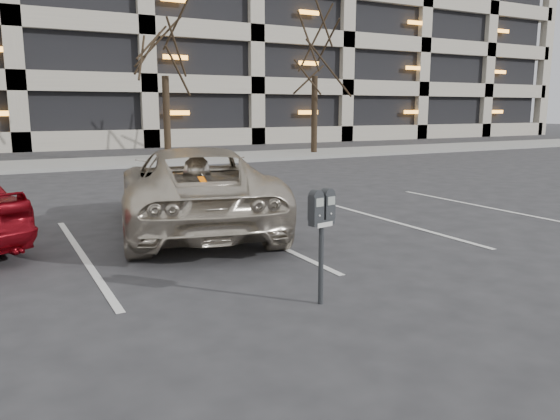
{
  "coord_description": "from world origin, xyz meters",
  "views": [
    {
      "loc": [
        -2.48,
        -5.87,
        2.11
      ],
      "look_at": [
        0.01,
        -1.2,
        1.13
      ],
      "focal_mm": 35.0,
      "sensor_mm": 36.0,
      "label": 1
    }
  ],
  "objects_px": {
    "parking_meter": "(322,218)",
    "suv_silver": "(194,188)",
    "tree_d": "(315,26)",
    "tree_c": "(163,22)"
  },
  "relations": [
    {
      "from": "tree_d",
      "to": "suv_silver",
      "type": "bearing_deg",
      "value": -129.09
    },
    {
      "from": "parking_meter",
      "to": "suv_silver",
      "type": "distance_m",
      "value": 4.34
    },
    {
      "from": "parking_meter",
      "to": "suv_silver",
      "type": "relative_size",
      "value": 0.22
    },
    {
      "from": "tree_c",
      "to": "suv_silver",
      "type": "distance_m",
      "value": 13.95
    },
    {
      "from": "suv_silver",
      "to": "parking_meter",
      "type": "bearing_deg",
      "value": 101.66
    },
    {
      "from": "parking_meter",
      "to": "tree_c",
      "type": "bearing_deg",
      "value": 67.12
    },
    {
      "from": "tree_d",
      "to": "tree_c",
      "type": "bearing_deg",
      "value": 180.0
    },
    {
      "from": "tree_d",
      "to": "parking_meter",
      "type": "xyz_separation_m",
      "value": [
        -10.39,
        -17.03,
        -4.81
      ]
    },
    {
      "from": "tree_c",
      "to": "parking_meter",
      "type": "bearing_deg",
      "value": -101.27
    },
    {
      "from": "parking_meter",
      "to": "tree_d",
      "type": "bearing_deg",
      "value": 47.0
    }
  ]
}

